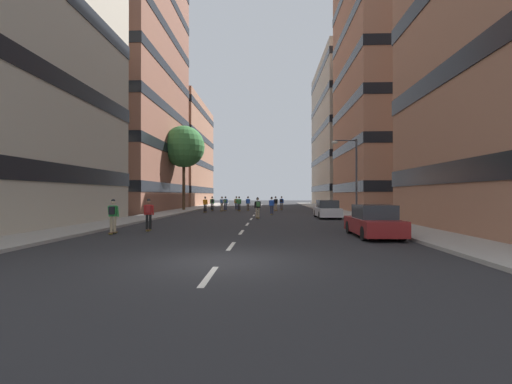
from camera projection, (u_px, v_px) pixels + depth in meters
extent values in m
plane|color=#28282B|center=(256.00, 213.00, 37.77)|extent=(163.26, 163.26, 0.00)
cube|color=#9E9991|center=(181.00, 211.00, 41.52)|extent=(2.94, 74.83, 0.14)
cube|color=#9E9991|center=(334.00, 211.00, 40.82)|extent=(2.94, 74.83, 0.14)
cube|color=silver|center=(209.00, 276.00, 8.58)|extent=(0.16, 2.20, 0.01)
cube|color=silver|center=(231.00, 246.00, 13.58)|extent=(0.16, 2.20, 0.01)
cube|color=silver|center=(241.00, 232.00, 18.58)|extent=(0.16, 2.20, 0.01)
cube|color=silver|center=(247.00, 224.00, 23.57)|extent=(0.16, 2.20, 0.01)
cube|color=silver|center=(251.00, 219.00, 28.57)|extent=(0.16, 2.20, 0.01)
cube|color=silver|center=(254.00, 215.00, 33.56)|extent=(0.16, 2.20, 0.01)
cube|color=silver|center=(256.00, 213.00, 38.56)|extent=(0.16, 2.20, 0.01)
cube|color=silver|center=(257.00, 211.00, 43.56)|extent=(0.16, 2.20, 0.01)
cube|color=silver|center=(259.00, 209.00, 48.55)|extent=(0.16, 2.20, 0.01)
cube|color=silver|center=(260.00, 208.00, 53.55)|extent=(0.16, 2.20, 0.01)
cube|color=silver|center=(261.00, 206.00, 58.55)|extent=(0.16, 2.20, 0.01)
cube|color=silver|center=(261.00, 205.00, 63.54)|extent=(0.16, 2.20, 0.01)
cube|color=silver|center=(262.00, 205.00, 68.54)|extent=(0.16, 2.20, 0.01)
cube|color=brown|center=(113.00, 58.00, 42.67)|extent=(14.26, 19.31, 37.40)
cube|color=black|center=(112.00, 188.00, 42.56)|extent=(14.38, 19.43, 1.10)
cube|color=black|center=(112.00, 150.00, 42.59)|extent=(14.38, 19.43, 1.10)
cube|color=black|center=(112.00, 111.00, 42.62)|extent=(14.38, 19.43, 1.10)
cube|color=black|center=(113.00, 73.00, 42.66)|extent=(14.38, 19.43, 1.10)
cube|color=black|center=(113.00, 35.00, 42.69)|extent=(14.38, 19.43, 1.10)
cube|color=#9E6B51|center=(166.00, 154.00, 64.56)|extent=(14.26, 21.11, 18.81)
cube|color=black|center=(166.00, 190.00, 64.51)|extent=(14.38, 21.23, 1.10)
cube|color=black|center=(166.00, 165.00, 64.55)|extent=(14.38, 21.23, 1.10)
cube|color=black|center=(166.00, 139.00, 64.58)|extent=(14.38, 21.23, 1.10)
cube|color=black|center=(166.00, 114.00, 64.61)|extent=(14.38, 21.23, 1.10)
cube|color=#9E6B51|center=(406.00, 53.00, 41.32)|extent=(14.26, 16.05, 37.58)
cube|color=black|center=(406.00, 188.00, 41.21)|extent=(14.38, 16.17, 1.10)
cube|color=black|center=(406.00, 148.00, 41.24)|extent=(14.38, 16.17, 1.10)
cube|color=black|center=(406.00, 108.00, 41.27)|extent=(14.38, 16.17, 1.10)
cube|color=black|center=(406.00, 69.00, 41.31)|extent=(14.38, 16.17, 1.10)
cube|color=black|center=(406.00, 29.00, 41.34)|extent=(14.38, 16.17, 1.10)
cube|color=#B2A893|center=(359.00, 134.00, 63.23)|extent=(14.26, 22.39, 25.83)
cube|color=black|center=(359.00, 188.00, 63.17)|extent=(14.38, 22.51, 1.10)
cube|color=black|center=(359.00, 160.00, 63.20)|extent=(14.38, 22.51, 1.10)
cube|color=black|center=(359.00, 131.00, 63.24)|extent=(14.38, 22.51, 1.10)
cube|color=black|center=(359.00, 103.00, 63.27)|extent=(14.38, 22.51, 1.10)
cube|color=black|center=(359.00, 75.00, 63.31)|extent=(14.38, 22.51, 1.10)
cube|color=silver|center=(327.00, 212.00, 29.68)|extent=(1.80, 4.40, 0.70)
cube|color=#2D3338|center=(327.00, 204.00, 29.53)|extent=(1.60, 2.10, 0.64)
cylinder|color=black|center=(315.00, 213.00, 31.15)|extent=(0.22, 0.64, 0.64)
cylinder|color=black|center=(333.00, 213.00, 31.09)|extent=(0.22, 0.64, 0.64)
cylinder|color=black|center=(320.00, 215.00, 28.26)|extent=(0.22, 0.64, 0.64)
cylinder|color=black|center=(340.00, 215.00, 28.19)|extent=(0.22, 0.64, 0.64)
cube|color=maroon|center=(373.00, 226.00, 16.52)|extent=(1.80, 4.40, 0.70)
cube|color=#2D3338|center=(374.00, 212.00, 16.37)|extent=(1.60, 2.10, 0.64)
cylinder|color=black|center=(349.00, 227.00, 18.00)|extent=(0.22, 0.64, 0.64)
cylinder|color=black|center=(380.00, 227.00, 17.94)|extent=(0.22, 0.64, 0.64)
cylinder|color=black|center=(364.00, 233.00, 15.10)|extent=(0.22, 0.64, 0.64)
cylinder|color=black|center=(402.00, 234.00, 15.04)|extent=(0.22, 0.64, 0.64)
cylinder|color=#4C3823|center=(184.00, 185.00, 43.02)|extent=(0.36, 0.36, 5.98)
sphere|color=#387A3D|center=(184.00, 147.00, 43.06)|extent=(5.12, 5.12, 5.12)
cylinder|color=#3F3F44|center=(356.00, 178.00, 29.21)|extent=(0.16, 0.16, 6.50)
cylinder|color=#3F3F44|center=(346.00, 140.00, 29.26)|extent=(1.80, 0.10, 0.10)
ellipsoid|color=silver|center=(335.00, 142.00, 29.30)|extent=(0.50, 0.30, 0.24)
cube|color=brown|center=(113.00, 232.00, 17.79)|extent=(0.27, 0.91, 0.02)
cylinder|color=#D8BF4C|center=(115.00, 232.00, 18.11)|extent=(0.18, 0.08, 0.07)
cylinder|color=#D8BF4C|center=(111.00, 234.00, 17.47)|extent=(0.18, 0.08, 0.07)
cylinder|color=tan|center=(111.00, 224.00, 17.79)|extent=(0.15, 0.15, 0.80)
cylinder|color=tan|center=(115.00, 224.00, 17.80)|extent=(0.15, 0.15, 0.80)
cube|color=green|center=(113.00, 211.00, 17.80)|extent=(0.33, 0.22, 0.55)
cylinder|color=green|center=(109.00, 211.00, 17.84)|extent=(0.11, 0.24, 0.55)
cylinder|color=green|center=(118.00, 211.00, 17.86)|extent=(0.11, 0.24, 0.55)
sphere|color=beige|center=(113.00, 202.00, 17.82)|extent=(0.22, 0.22, 0.22)
sphere|color=black|center=(113.00, 201.00, 17.82)|extent=(0.21, 0.21, 0.21)
cube|color=black|center=(112.00, 210.00, 17.62)|extent=(0.27, 0.18, 0.40)
cube|color=brown|center=(282.00, 209.00, 45.83)|extent=(0.35, 0.92, 0.02)
cylinder|color=#D8BF4C|center=(282.00, 209.00, 46.15)|extent=(0.19, 0.10, 0.07)
cylinder|color=#D8BF4C|center=(281.00, 210.00, 45.52)|extent=(0.19, 0.10, 0.07)
cylinder|color=#594C47|center=(281.00, 206.00, 45.86)|extent=(0.16, 0.16, 0.80)
cylinder|color=#594C47|center=(282.00, 206.00, 45.82)|extent=(0.16, 0.16, 0.80)
cube|color=blue|center=(282.00, 201.00, 45.84)|extent=(0.35, 0.25, 0.55)
cylinder|color=blue|center=(280.00, 201.00, 45.94)|extent=(0.13, 0.24, 0.55)
cylinder|color=blue|center=(283.00, 201.00, 45.84)|extent=(0.13, 0.24, 0.55)
sphere|color=tan|center=(282.00, 197.00, 45.86)|extent=(0.22, 0.22, 0.22)
sphere|color=black|center=(282.00, 197.00, 45.86)|extent=(0.21, 0.21, 0.21)
cube|color=black|center=(281.00, 201.00, 45.67)|extent=(0.28, 0.20, 0.40)
cube|color=brown|center=(276.00, 210.00, 42.95)|extent=(0.41, 0.92, 0.02)
cylinder|color=#D8BF4C|center=(275.00, 210.00, 43.26)|extent=(0.19, 0.11, 0.07)
cylinder|color=#D8BF4C|center=(276.00, 211.00, 42.63)|extent=(0.19, 0.11, 0.07)
cylinder|color=tan|center=(275.00, 207.00, 42.93)|extent=(0.17, 0.17, 0.80)
cylinder|color=tan|center=(276.00, 207.00, 42.97)|extent=(0.17, 0.17, 0.80)
cube|color=black|center=(276.00, 201.00, 42.96)|extent=(0.36, 0.27, 0.55)
cylinder|color=black|center=(274.00, 202.00, 42.96)|extent=(0.14, 0.24, 0.55)
cylinder|color=black|center=(277.00, 201.00, 43.05)|extent=(0.14, 0.24, 0.55)
sphere|color=beige|center=(276.00, 198.00, 42.98)|extent=(0.22, 0.22, 0.22)
sphere|color=black|center=(276.00, 197.00, 42.98)|extent=(0.21, 0.21, 0.21)
cube|color=brown|center=(225.00, 210.00, 43.62)|extent=(0.21, 0.90, 0.02)
cylinder|color=#D8BF4C|center=(226.00, 210.00, 43.94)|extent=(0.18, 0.07, 0.07)
cylinder|color=#D8BF4C|center=(225.00, 210.00, 43.30)|extent=(0.18, 0.07, 0.07)
cylinder|color=#2D334C|center=(225.00, 207.00, 43.63)|extent=(0.14, 0.14, 0.80)
cylinder|color=#2D334C|center=(226.00, 207.00, 43.62)|extent=(0.14, 0.14, 0.80)
cube|color=blue|center=(226.00, 201.00, 43.63)|extent=(0.32, 0.20, 0.55)
cylinder|color=blue|center=(224.00, 201.00, 43.69)|extent=(0.09, 0.23, 0.55)
cylinder|color=blue|center=(227.00, 201.00, 43.67)|extent=(0.09, 0.23, 0.55)
sphere|color=#997051|center=(226.00, 198.00, 43.65)|extent=(0.22, 0.22, 0.22)
sphere|color=black|center=(226.00, 197.00, 43.65)|extent=(0.21, 0.21, 0.21)
cube|color=#4C8C4C|center=(225.00, 201.00, 43.45)|extent=(0.26, 0.16, 0.40)
cube|color=brown|center=(236.00, 210.00, 44.68)|extent=(0.26, 0.91, 0.02)
cylinder|color=#D8BF4C|center=(236.00, 210.00, 45.00)|extent=(0.18, 0.08, 0.07)
cylinder|color=#D8BF4C|center=(236.00, 210.00, 44.36)|extent=(0.18, 0.08, 0.07)
cylinder|color=#2D334C|center=(236.00, 206.00, 44.69)|extent=(0.15, 0.15, 0.80)
cylinder|color=#2D334C|center=(237.00, 206.00, 44.69)|extent=(0.15, 0.15, 0.80)
cube|color=orange|center=(236.00, 201.00, 44.69)|extent=(0.33, 0.22, 0.55)
cylinder|color=orange|center=(235.00, 201.00, 44.74)|extent=(0.10, 0.23, 0.55)
cylinder|color=orange|center=(238.00, 201.00, 44.75)|extent=(0.10, 0.23, 0.55)
sphere|color=tan|center=(236.00, 197.00, 44.72)|extent=(0.22, 0.22, 0.22)
sphere|color=black|center=(236.00, 197.00, 44.72)|extent=(0.21, 0.21, 0.21)
cube|color=#4C8C4C|center=(236.00, 201.00, 44.51)|extent=(0.27, 0.18, 0.40)
cube|color=brown|center=(239.00, 210.00, 42.65)|extent=(0.41, 0.92, 0.02)
cylinder|color=#D8BF4C|center=(239.00, 210.00, 42.97)|extent=(0.19, 0.11, 0.07)
cylinder|color=#D8BF4C|center=(240.00, 211.00, 42.34)|extent=(0.19, 0.11, 0.07)
cylinder|color=black|center=(238.00, 207.00, 42.64)|extent=(0.17, 0.17, 0.80)
cylinder|color=black|center=(240.00, 207.00, 42.67)|extent=(0.17, 0.17, 0.80)
cube|color=green|center=(239.00, 201.00, 42.66)|extent=(0.36, 0.27, 0.55)
cylinder|color=green|center=(237.00, 202.00, 42.66)|extent=(0.14, 0.24, 0.55)
cylinder|color=green|center=(241.00, 202.00, 42.75)|extent=(0.14, 0.24, 0.55)
sphere|color=#997051|center=(239.00, 198.00, 42.68)|extent=(0.22, 0.22, 0.22)
sphere|color=black|center=(239.00, 197.00, 42.68)|extent=(0.21, 0.21, 0.21)
cube|color=#4C8C4C|center=(239.00, 201.00, 42.48)|extent=(0.29, 0.22, 0.40)
cube|color=brown|center=(212.00, 210.00, 43.70)|extent=(0.41, 0.92, 0.02)
cylinder|color=#D8BF4C|center=(212.00, 210.00, 44.02)|extent=(0.19, 0.11, 0.07)
cylinder|color=#D8BF4C|center=(212.00, 210.00, 43.39)|extent=(0.19, 0.11, 0.07)
cylinder|color=black|center=(211.00, 207.00, 43.69)|extent=(0.17, 0.17, 0.80)
cylinder|color=black|center=(213.00, 207.00, 43.72)|extent=(0.17, 0.17, 0.80)
cube|color=green|center=(212.00, 201.00, 43.71)|extent=(0.36, 0.27, 0.55)
cylinder|color=green|center=(210.00, 201.00, 43.72)|extent=(0.14, 0.24, 0.55)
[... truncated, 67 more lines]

